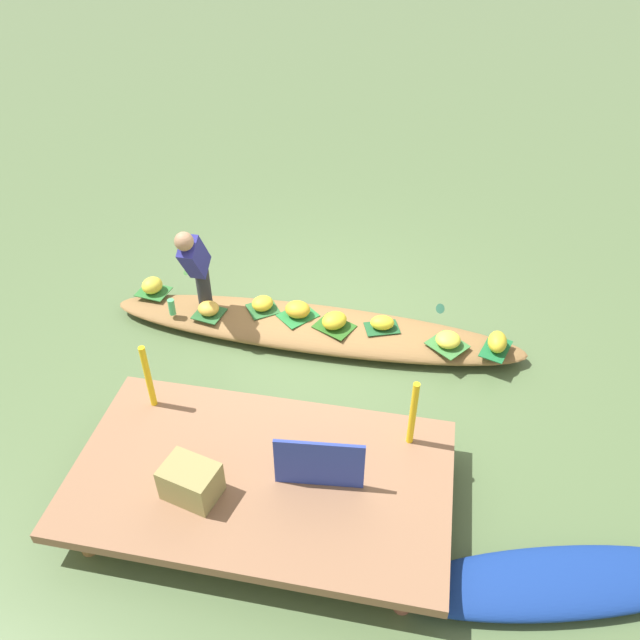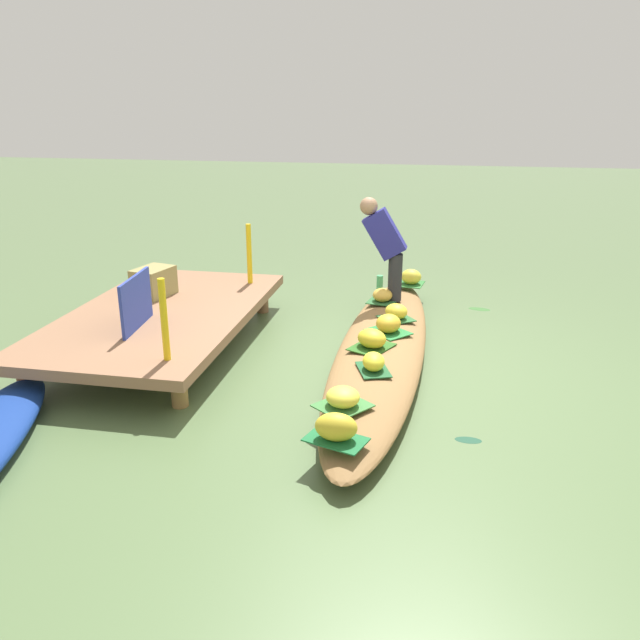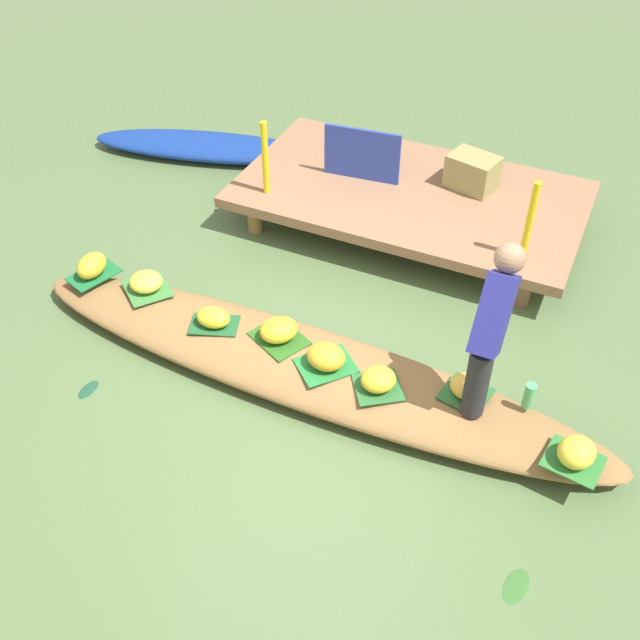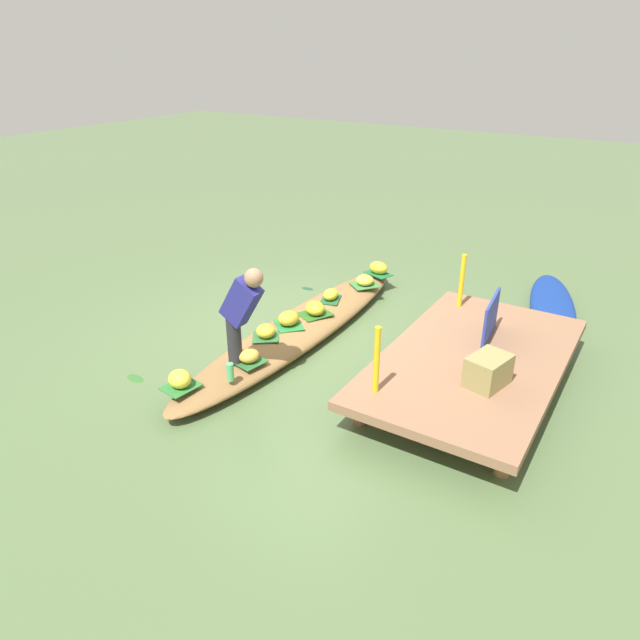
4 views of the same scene
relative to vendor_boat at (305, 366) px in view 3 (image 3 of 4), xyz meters
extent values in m
plane|color=#526A40|center=(0.00, 0.00, -0.12)|extent=(40.00, 40.00, 0.00)
cube|color=#8E6448|center=(0.00, 2.29, 0.21)|extent=(3.20, 1.80, 0.10)
cylinder|color=olive|center=(-1.28, 1.57, 0.02)|extent=(0.14, 0.14, 0.28)
cylinder|color=brown|center=(1.28, 1.57, 0.02)|extent=(0.14, 0.14, 0.28)
cylinder|color=#925642|center=(-1.28, 3.01, 0.02)|extent=(0.14, 0.14, 0.28)
cylinder|color=olive|center=(1.28, 3.01, 0.02)|extent=(0.14, 0.14, 0.28)
ellipsoid|color=olive|center=(0.00, 0.00, 0.00)|extent=(4.77, 0.88, 0.24)
ellipsoid|color=navy|center=(-2.45, 2.65, -0.02)|extent=(2.66, 1.26, 0.20)
cube|color=#285D1C|center=(-0.25, 0.07, 0.12)|extent=(0.51, 0.46, 0.01)
ellipsoid|color=gold|center=(-0.25, 0.07, 0.21)|extent=(0.38, 0.38, 0.17)
cube|color=#1E552C|center=(-0.78, 0.00, 0.12)|extent=(0.43, 0.36, 0.01)
ellipsoid|color=yellow|center=(-0.78, 0.00, 0.20)|extent=(0.29, 0.23, 0.15)
cube|color=#247534|center=(0.19, -0.04, 0.12)|extent=(0.51, 0.51, 0.01)
ellipsoid|color=gold|center=(0.19, -0.04, 0.21)|extent=(0.30, 0.26, 0.18)
cube|color=#29612F|center=(0.62, -0.09, 0.12)|extent=(0.45, 0.44, 0.01)
ellipsoid|color=yellow|center=(0.62, -0.09, 0.20)|extent=(0.34, 0.34, 0.16)
cube|color=#3A7738|center=(-1.50, 0.15, 0.12)|extent=(0.50, 0.49, 0.01)
ellipsoid|color=yellow|center=(-1.50, 0.15, 0.20)|extent=(0.35, 0.34, 0.15)
cube|color=#2D7131|center=(1.99, -0.17, 0.12)|extent=(0.40, 0.35, 0.01)
ellipsoid|color=yellow|center=(1.99, -0.17, 0.22)|extent=(0.31, 0.32, 0.19)
cube|color=#1A6633|center=(-2.02, 0.12, 0.12)|extent=(0.38, 0.47, 0.01)
ellipsoid|color=gold|center=(-2.02, 0.12, 0.22)|extent=(0.20, 0.30, 0.20)
cube|color=#29602E|center=(1.20, 0.12, 0.12)|extent=(0.37, 0.37, 0.01)
ellipsoid|color=gold|center=(1.20, 0.12, 0.20)|extent=(0.26, 0.25, 0.15)
cylinder|color=#28282D|center=(1.28, -0.01, 0.39)|extent=(0.16, 0.16, 0.55)
cube|color=navy|center=(1.28, 0.12, 0.89)|extent=(0.19, 0.51, 0.59)
sphere|color=#9E7556|center=(1.28, 0.31, 1.20)|extent=(0.20, 0.20, 0.20)
cylinder|color=#51B870|center=(1.61, 0.19, 0.22)|extent=(0.08, 0.08, 0.20)
cube|color=#293D9D|center=(-0.50, 2.29, 0.51)|extent=(0.73, 0.10, 0.51)
cylinder|color=yellow|center=(-1.20, 1.69, 0.61)|extent=(0.06, 0.06, 0.70)
cylinder|color=yellow|center=(1.20, 1.69, 0.61)|extent=(0.06, 0.06, 0.70)
cube|color=#90864E|center=(0.49, 2.58, 0.42)|extent=(0.50, 0.42, 0.32)
ellipsoid|color=#1E4832|center=(-1.41, -0.80, -0.12)|extent=(0.11, 0.20, 0.01)
ellipsoid|color=#34632B|center=(1.88, -1.02, -0.12)|extent=(0.17, 0.28, 0.01)
camera|label=1|loc=(-1.12, 5.49, 4.63)|focal=35.66mm
camera|label=2|loc=(-5.84, -0.50, 2.34)|focal=35.92mm
camera|label=3|loc=(1.78, -3.56, 3.96)|focal=41.91mm
camera|label=4|loc=(5.60, 3.78, 3.37)|focal=32.58mm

